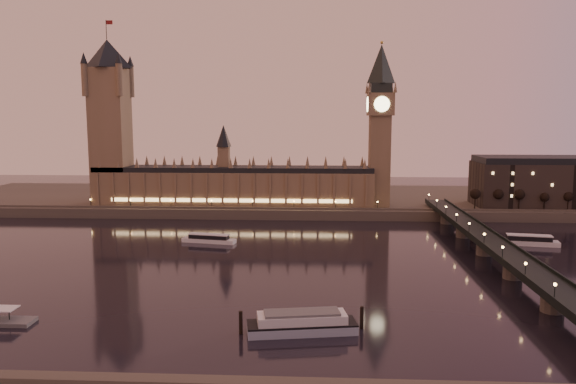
% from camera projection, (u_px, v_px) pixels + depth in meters
% --- Properties ---
extents(ground, '(700.00, 700.00, 0.00)m').
position_uv_depth(ground, '(284.00, 263.00, 245.87)').
color(ground, black).
rests_on(ground, ground).
extents(far_embankment, '(560.00, 130.00, 6.00)m').
position_uv_depth(far_embankment, '(338.00, 200.00, 407.17)').
color(far_embankment, '#423D35').
rests_on(far_embankment, ground).
extents(palace_of_westminster, '(180.00, 26.62, 52.00)m').
position_uv_depth(palace_of_westminster, '(233.00, 181.00, 364.69)').
color(palace_of_westminster, brown).
rests_on(palace_of_westminster, ground).
extents(victoria_tower, '(31.68, 31.68, 118.00)m').
position_uv_depth(victoria_tower, '(110.00, 113.00, 362.80)').
color(victoria_tower, brown).
rests_on(victoria_tower, ground).
extents(big_ben, '(17.68, 17.68, 104.00)m').
position_uv_depth(big_ben, '(380.00, 116.00, 354.11)').
color(big_ben, brown).
rests_on(big_ben, ground).
extents(westminster_bridge, '(13.20, 260.00, 15.30)m').
position_uv_depth(westminster_bridge, '(497.00, 253.00, 240.41)').
color(westminster_bridge, black).
rests_on(westminster_bridge, ground).
extents(bare_tree_0, '(5.50, 5.50, 11.19)m').
position_uv_depth(bare_tree_0, '(476.00, 197.00, 345.98)').
color(bare_tree_0, black).
rests_on(bare_tree_0, ground).
extents(bare_tree_1, '(5.50, 5.50, 11.19)m').
position_uv_depth(bare_tree_1, '(499.00, 197.00, 345.28)').
color(bare_tree_1, black).
rests_on(bare_tree_1, ground).
extents(bare_tree_2, '(5.50, 5.50, 11.19)m').
position_uv_depth(bare_tree_2, '(521.00, 197.00, 344.58)').
color(bare_tree_2, black).
rests_on(bare_tree_2, ground).
extents(bare_tree_3, '(5.50, 5.50, 11.19)m').
position_uv_depth(bare_tree_3, '(544.00, 197.00, 343.88)').
color(bare_tree_3, black).
rests_on(bare_tree_3, ground).
extents(bare_tree_4, '(5.50, 5.50, 11.19)m').
position_uv_depth(bare_tree_4, '(567.00, 197.00, 343.18)').
color(bare_tree_4, black).
rests_on(bare_tree_4, ground).
extents(cruise_boat_a, '(28.18, 10.94, 4.41)m').
position_uv_depth(cruise_boat_a, '(209.00, 239.00, 284.90)').
color(cruise_boat_a, silver).
rests_on(cruise_boat_a, ground).
extents(cruise_boat_b, '(28.82, 11.51, 5.18)m').
position_uv_depth(cruise_boat_b, '(529.00, 241.00, 279.25)').
color(cruise_boat_b, silver).
rests_on(cruise_boat_b, ground).
extents(moored_barge, '(37.15, 14.27, 6.90)m').
position_uv_depth(moored_barge, '(302.00, 323.00, 166.76)').
color(moored_barge, '#98A9C1').
rests_on(moored_barge, ground).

